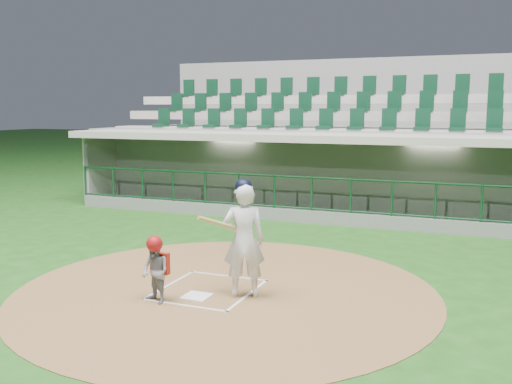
% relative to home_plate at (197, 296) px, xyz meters
% --- Properties ---
extents(ground, '(120.00, 120.00, 0.00)m').
position_rel_home_plate_xyz_m(ground, '(0.00, 0.70, -0.02)').
color(ground, '#194814').
rests_on(ground, ground).
extents(dirt_circle, '(7.20, 7.20, 0.01)m').
position_rel_home_plate_xyz_m(dirt_circle, '(0.30, 0.50, -0.02)').
color(dirt_circle, brown).
rests_on(dirt_circle, ground).
extents(home_plate, '(0.43, 0.43, 0.02)m').
position_rel_home_plate_xyz_m(home_plate, '(0.00, 0.00, 0.00)').
color(home_plate, white).
rests_on(home_plate, dirt_circle).
extents(batter_box_chalk, '(1.55, 1.80, 0.01)m').
position_rel_home_plate_xyz_m(batter_box_chalk, '(0.00, 0.40, -0.00)').
color(batter_box_chalk, silver).
rests_on(batter_box_chalk, ground).
extents(dugout_structure, '(16.40, 3.70, 3.00)m').
position_rel_home_plate_xyz_m(dugout_structure, '(0.03, 8.52, 0.94)').
color(dugout_structure, slate).
rests_on(dugout_structure, ground).
extents(seating_deck, '(17.00, 6.72, 5.15)m').
position_rel_home_plate_xyz_m(seating_deck, '(0.00, 11.61, 1.40)').
color(seating_deck, gray).
rests_on(seating_deck, ground).
extents(batter, '(0.94, 0.99, 1.97)m').
position_rel_home_plate_xyz_m(batter, '(0.71, 0.33, 0.97)').
color(batter, silver).
rests_on(batter, dirt_circle).
extents(catcher, '(0.60, 0.54, 1.10)m').
position_rel_home_plate_xyz_m(catcher, '(-0.48, -0.48, 0.54)').
color(catcher, gray).
rests_on(catcher, dirt_circle).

